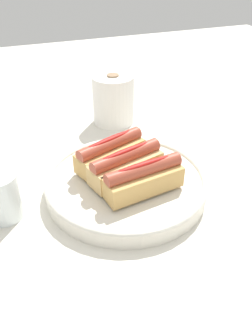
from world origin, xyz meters
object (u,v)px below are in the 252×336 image
(serving_bowl, at_px, (126,183))
(water_glass, at_px, (2,198))
(hotdog_front, at_px, (143,178))
(hotdog_back, at_px, (126,165))
(hotdog_side, at_px, (110,152))
(paper_towel_roll, at_px, (113,100))

(serving_bowl, bearing_deg, water_glass, 177.91)
(hotdog_front, relative_size, hotdog_back, 0.99)
(serving_bowl, xyz_separation_m, hotdog_front, (0.01, -0.05, 0.04))
(hotdog_front, relative_size, water_glass, 1.73)
(water_glass, bearing_deg, hotdog_front, -13.91)
(hotdog_side, height_order, paper_towel_roll, paper_towel_roll)
(water_glass, bearing_deg, hotdog_side, 11.40)
(serving_bowl, distance_m, paper_towel_roll, 0.32)
(serving_bowl, height_order, hotdog_back, hotdog_back)
(serving_bowl, distance_m, hotdog_side, 0.07)
(hotdog_front, relative_size, hotdog_side, 0.99)
(hotdog_back, bearing_deg, paper_towel_roll, 75.79)
(hotdog_front, xyz_separation_m, hotdog_side, (-0.03, 0.11, 0.00))
(serving_bowl, relative_size, paper_towel_roll, 2.41)
(hotdog_side, relative_size, water_glass, 1.76)
(serving_bowl, xyz_separation_m, water_glass, (-0.24, 0.01, 0.02))
(hotdog_front, distance_m, paper_towel_roll, 0.36)
(serving_bowl, height_order, paper_towel_roll, paper_towel_roll)
(hotdog_back, height_order, paper_towel_roll, paper_towel_roll)
(serving_bowl, bearing_deg, hotdog_side, 105.01)
(hotdog_back, bearing_deg, water_glass, 177.91)
(hotdog_side, bearing_deg, paper_towel_roll, 69.99)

